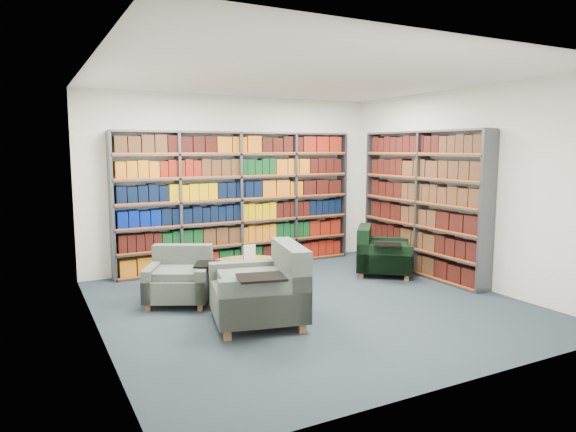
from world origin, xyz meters
name	(u,v)px	position (x,y,z in m)	size (l,w,h in m)	color
room_shell	(311,193)	(0.00, 0.00, 1.40)	(5.02, 5.02, 2.82)	black
bookshelf_back	(239,201)	(0.00, 2.34, 1.10)	(4.00, 0.28, 2.20)	#47494F
bookshelf_right	(422,204)	(2.34, 0.60, 1.10)	(0.28, 2.50, 2.20)	#47494F
chair_teal_left	(180,280)	(-1.42, 0.87, 0.28)	(1.04, 1.03, 0.70)	#09253D
chair_green_right	(379,255)	(1.74, 0.85, 0.30)	(1.15, 1.15, 0.74)	black
chair_teal_front	(266,292)	(-0.79, -0.39, 0.36)	(1.16, 1.25, 0.89)	#09253D
coffee_table	(250,271)	(-0.60, 0.51, 0.39)	(1.03, 1.03, 0.72)	olive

